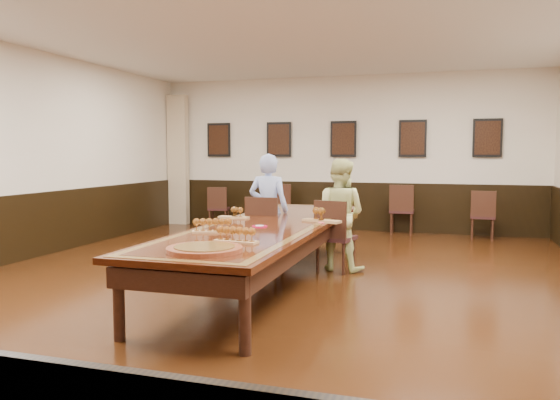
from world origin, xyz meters
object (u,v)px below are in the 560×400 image
(person_man, at_px, (269,210))
(person_woman, at_px, (339,215))
(chair_man, at_px, (266,231))
(carved_platter, at_px, (205,249))
(chair_woman, at_px, (336,235))
(conference_table, at_px, (268,235))
(spare_chair_a, at_px, (219,207))
(spare_chair_c, at_px, (402,209))
(spare_chair_d, at_px, (483,215))
(spare_chair_b, at_px, (282,207))

(person_man, distance_m, person_woman, 1.03)
(chair_man, relative_size, carved_platter, 1.43)
(chair_woman, xyz_separation_m, conference_table, (-0.66, -0.97, 0.12))
(person_woman, bearing_deg, person_man, 10.78)
(spare_chair_a, relative_size, carved_platter, 1.26)
(spare_chair_a, xyz_separation_m, spare_chair_c, (3.85, 0.22, 0.05))
(person_man, xyz_separation_m, conference_table, (0.36, -1.09, -0.19))
(spare_chair_d, bearing_deg, carved_platter, 68.67)
(chair_woman, relative_size, conference_table, 0.20)
(chair_man, bearing_deg, person_woman, -175.27)
(chair_woman, distance_m, spare_chair_a, 4.80)
(person_man, bearing_deg, person_woman, 178.81)
(chair_woman, relative_size, carved_platter, 1.40)
(person_woman, distance_m, conference_table, 1.28)
(spare_chair_a, distance_m, spare_chair_b, 1.38)
(person_man, distance_m, carved_platter, 3.09)
(chair_man, height_order, carved_platter, chair_man)
(chair_man, bearing_deg, carved_platter, 97.96)
(spare_chair_a, xyz_separation_m, carved_platter, (2.69, -6.46, 0.33))
(spare_chair_a, height_order, person_woman, person_woman)
(spare_chair_b, bearing_deg, person_man, 97.43)
(chair_man, distance_m, person_man, 0.32)
(spare_chair_a, bearing_deg, person_woman, 121.31)
(chair_woman, relative_size, spare_chair_b, 1.02)
(carved_platter, bearing_deg, person_man, 97.94)
(spare_chair_c, distance_m, person_woman, 3.68)
(spare_chair_b, bearing_deg, carved_platter, 94.64)
(spare_chair_a, xyz_separation_m, conference_table, (2.62, -4.48, 0.17))
(spare_chair_a, distance_m, conference_table, 5.19)
(spare_chair_b, relative_size, conference_table, 0.19)
(conference_table, bearing_deg, spare_chair_b, 104.99)
(chair_woman, bearing_deg, person_woman, -90.00)
(chair_man, bearing_deg, chair_woman, 179.05)
(spare_chair_c, xyz_separation_m, person_man, (-1.59, -3.61, 0.31))
(chair_woman, bearing_deg, carved_platter, 90.49)
(spare_chair_b, relative_size, person_woman, 0.63)
(spare_chair_c, relative_size, person_man, 0.62)
(spare_chair_c, relative_size, person_woman, 0.64)
(chair_man, distance_m, carved_platter, 3.00)
(chair_woman, height_order, spare_chair_a, chair_woman)
(spare_chair_b, distance_m, spare_chair_c, 2.47)
(chair_woman, distance_m, person_man, 1.07)
(spare_chair_c, xyz_separation_m, person_woman, (-0.56, -3.63, 0.27))
(person_man, relative_size, person_woman, 1.04)
(carved_platter, bearing_deg, spare_chair_d, 67.57)
(spare_chair_b, bearing_deg, spare_chair_a, -0.55)
(spare_chair_b, distance_m, person_man, 3.66)
(person_man, bearing_deg, chair_man, 90.00)
(person_man, height_order, conference_table, person_man)
(spare_chair_d, height_order, carved_platter, spare_chair_d)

